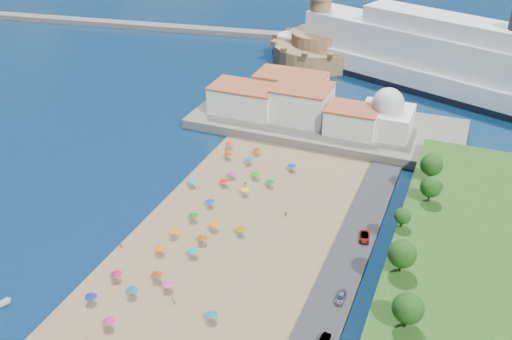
% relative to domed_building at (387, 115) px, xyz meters
% --- Properties ---
extents(ground, '(700.00, 700.00, 0.00)m').
position_rel_domed_building_xyz_m(ground, '(-30.00, -71.00, -8.97)').
color(ground, '#071938').
rests_on(ground, ground).
extents(terrace, '(90.00, 36.00, 3.00)m').
position_rel_domed_building_xyz_m(terrace, '(-20.00, 2.00, -7.47)').
color(terrace, '#59544C').
rests_on(terrace, ground).
extents(jetty, '(18.00, 70.00, 2.40)m').
position_rel_domed_building_xyz_m(jetty, '(-42.00, 37.00, -7.77)').
color(jetty, '#59544C').
rests_on(jetty, ground).
extents(breakwater, '(199.03, 34.77, 2.60)m').
position_rel_domed_building_xyz_m(breakwater, '(-140.00, 82.00, -7.67)').
color(breakwater, '#59544C').
rests_on(breakwater, ground).
extents(waterfront_buildings, '(57.00, 29.00, 11.00)m').
position_rel_domed_building_xyz_m(waterfront_buildings, '(-33.05, 2.64, -1.10)').
color(waterfront_buildings, silver).
rests_on(waterfront_buildings, terrace).
extents(domed_building, '(16.00, 16.00, 15.00)m').
position_rel_domed_building_xyz_m(domed_building, '(0.00, 0.00, 0.00)').
color(domed_building, silver).
rests_on(domed_building, terrace).
extents(fortress, '(40.00, 40.00, 32.40)m').
position_rel_domed_building_xyz_m(fortress, '(-42.00, 67.00, -2.29)').
color(fortress, '#906C48').
rests_on(fortress, ground).
extents(cruise_ship, '(157.60, 76.96, 34.81)m').
position_rel_domed_building_xyz_m(cruise_ship, '(15.47, 50.50, 1.33)').
color(cruise_ship, black).
rests_on(cruise_ship, ground).
extents(beach_parasols, '(30.60, 115.21, 2.20)m').
position_rel_domed_building_xyz_m(beach_parasols, '(-32.32, -81.42, -6.83)').
color(beach_parasols, gray).
rests_on(beach_parasols, beach).
extents(beachgoers, '(32.93, 101.84, 1.88)m').
position_rel_domed_building_xyz_m(beachgoers, '(-34.33, -69.16, -7.86)').
color(beachgoers, tan).
rests_on(beachgoers, beach).
extents(parked_cars, '(3.17, 63.19, 1.41)m').
position_rel_domed_building_xyz_m(parked_cars, '(6.00, -78.87, -7.59)').
color(parked_cars, gray).
rests_on(parked_cars, promenade).
extents(hillside_trees, '(11.22, 103.30, 7.63)m').
position_rel_domed_building_xyz_m(hillside_trees, '(17.90, -77.10, 1.28)').
color(hillside_trees, '#382314').
rests_on(hillside_trees, hillside).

